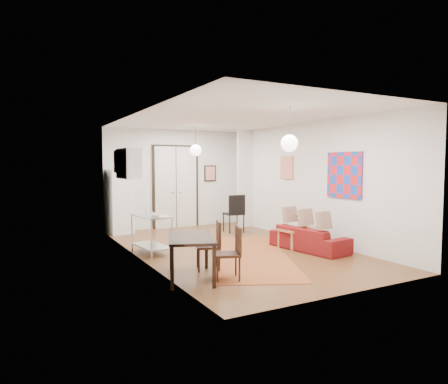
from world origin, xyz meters
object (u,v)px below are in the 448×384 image
sofa (309,238)px  coffee_table (300,231)px  fridge (119,202)px  kitchen_counter (151,229)px  black_side_chair (232,210)px  dining_chair_near (206,241)px  dining_chair_far (224,248)px  dining_table (191,241)px

sofa → coffee_table: bearing=-14.2°
fridge → kitchen_counter: bearing=-98.0°
coffee_table → kitchen_counter: (-3.18, 0.98, 0.14)m
sofa → black_side_chair: (-0.31, 2.91, 0.36)m
dining_chair_near → dining_chair_far: bearing=20.0°
dining_table → fridge: bearing=90.0°
sofa → kitchen_counter: kitchen_counter is taller
sofa → black_side_chair: bearing=-1.9°
coffee_table → dining_chair_far: bearing=-152.9°
sofa → dining_table: dining_table is taller
black_side_chair → fridge: bearing=-17.9°
sofa → dining_table: size_ratio=1.25×
black_side_chair → dining_chair_far: bearing=63.7°
sofa → dining_table: 3.25m
kitchen_counter → dining_chair_far: size_ratio=1.29×
dining_table → kitchen_counter: bearing=90.0°
sofa → fridge: fridge is taller
fridge → dining_table: 4.83m
sofa → kitchen_counter: 3.42m
kitchen_counter → dining_chair_far: (0.49, -2.35, -0.01)m
sofa → black_side_chair: black_side_chair is taller
sofa → coffee_table: sofa is taller
kitchen_counter → black_side_chair: 3.24m
sofa → dining_chair_near: size_ratio=2.06×
sofa → dining_chair_far: 2.85m
sofa → fridge: (-3.14, 4.08, 0.61)m
sofa → kitchen_counter: size_ratio=1.60×
coffee_table → dining_chair_near: (-2.69, -0.68, 0.13)m
coffee_table → dining_table: size_ratio=0.70×
sofa → dining_table: (-3.14, -0.75, 0.36)m
coffee_table → dining_chair_far: dining_chair_far is taller
sofa → dining_chair_far: bearing=102.9°
dining_chair_far → fridge: bearing=-154.5°
coffee_table → dining_table: bearing=-160.7°
coffee_table → dining_table: (-3.18, -1.11, 0.25)m
sofa → kitchen_counter: (-3.14, 1.34, 0.25)m
coffee_table → fridge: bearing=130.6°
sofa → kitchen_counter: bearing=58.9°
fridge → dining_table: bearing=-98.0°
sofa → dining_table: bearing=95.4°
dining_table → sofa: bearing=13.4°
kitchen_counter → dining_table: 2.09m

